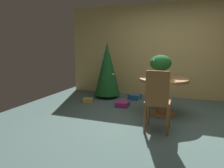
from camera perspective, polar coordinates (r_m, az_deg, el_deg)
ground_plane at (r=3.82m, az=13.62°, el=-11.03°), size 6.60×6.60×0.00m
back_wall_panel at (r=5.76m, az=16.67°, el=9.14°), size 6.00×0.10×2.60m
round_dining_table at (r=4.20m, az=14.48°, el=-1.69°), size 0.98×0.98×0.76m
flower_vase at (r=4.16m, az=13.75°, el=5.54°), size 0.43×0.43×0.47m
wooden_chair_near at (r=3.30m, az=12.94°, el=-4.02°), size 0.40×0.40×1.03m
holiday_tree at (r=5.50m, az=-1.36°, el=4.39°), size 0.71×0.71×1.53m
gift_box_purple at (r=4.76m, az=3.06°, el=-5.75°), size 0.30×0.33×0.12m
gift_box_blue at (r=5.44m, az=6.51°, el=-3.71°), size 0.33×0.35×0.13m
gift_box_gold at (r=5.15m, az=-6.88°, el=-4.65°), size 0.29×0.25×0.10m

